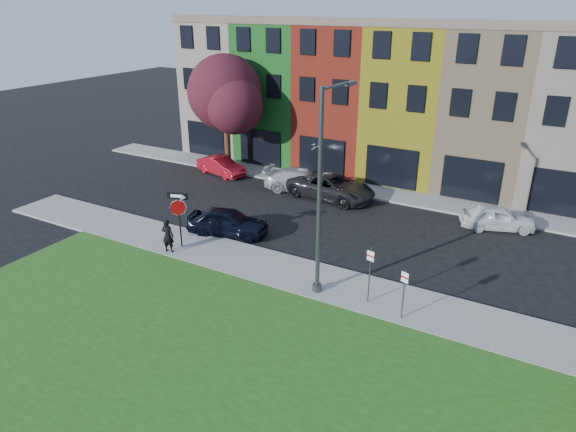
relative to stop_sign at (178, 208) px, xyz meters
The scene contains 15 objects.
ground 7.04m from the stop_sign, 23.22° to the right, with size 120.00×120.00×0.00m, color black.
sidewalk_near 8.43m from the stop_sign, ahead, with size 40.00×3.00×0.12m, color gray.
sidewalk_far 12.93m from the stop_sign, 75.68° to the left, with size 40.00×2.40×0.12m, color gray.
rowhouse_block 19.11m from the stop_sign, 78.85° to the left, with size 30.00×10.12×10.00m.
stop_sign is the anchor object (origin of this frame).
man 1.42m from the stop_sign, 101.46° to the right, with size 0.70×0.54×1.69m, color black.
sedan_near 3.08m from the stop_sign, 67.10° to the left, with size 4.55×2.78×1.45m, color black.
parked_car_red 11.95m from the stop_sign, 116.69° to the left, with size 4.08×2.15×1.28m, color maroon.
parked_car_silver 10.55m from the stop_sign, 82.56° to the left, with size 5.30×3.00×1.45m, color #A7A8AC.
parked_car_dark 10.76m from the stop_sign, 70.79° to the left, with size 5.80×3.13×1.55m, color black.
parked_car_white 16.89m from the stop_sign, 37.64° to the left, with size 4.17×2.81×1.32m, color white.
street_lamp 8.12m from the stop_sign, ahead, with size 0.58×2.57×8.49m.
parking_sign_a 9.99m from the stop_sign, ahead, with size 0.32×0.11×2.44m.
parking_sign_b 11.58m from the stop_sign, ahead, with size 0.31×0.14×2.09m.
tree_purple 13.38m from the stop_sign, 114.65° to the left, with size 6.24×5.46×8.08m.
Camera 1 is at (9.80, -14.81, 11.45)m, focal length 32.00 mm.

